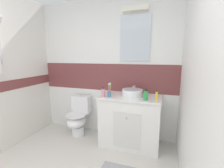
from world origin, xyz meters
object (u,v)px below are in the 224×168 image
(soap_dispenser, at_px, (103,93))
(mouthwash_bottle, at_px, (146,95))
(toothbrush_cup, at_px, (109,93))
(toilet, at_px, (78,117))
(sink_basin, at_px, (132,92))
(toothpaste_tube_upright, at_px, (157,96))

(soap_dispenser, xyz_separation_m, mouthwash_bottle, (0.67, -0.00, 0.02))
(toothbrush_cup, height_order, mouthwash_bottle, toothbrush_cup)
(toilet, distance_m, mouthwash_bottle, 1.41)
(sink_basin, bearing_deg, soap_dispenser, -158.50)
(toilet, distance_m, toothbrush_cup, 0.92)
(sink_basin, xyz_separation_m, toilet, (-1.03, 0.02, -0.56))
(toothbrush_cup, bearing_deg, sink_basin, 26.63)
(toothbrush_cup, relative_size, mouthwash_bottle, 1.43)
(toilet, height_order, soap_dispenser, soap_dispenser)
(toilet, relative_size, toothpaste_tube_upright, 4.66)
(mouthwash_bottle, relative_size, toothpaste_tube_upright, 1.01)
(soap_dispenser, height_order, toothpaste_tube_upright, same)
(toothpaste_tube_upright, bearing_deg, toilet, 172.06)
(sink_basin, height_order, toothpaste_tube_upright, toothpaste_tube_upright)
(toothbrush_cup, distance_m, toothpaste_tube_upright, 0.72)
(toothbrush_cup, bearing_deg, mouthwash_bottle, -0.83)
(toothbrush_cup, relative_size, soap_dispenser, 1.44)
(toothbrush_cup, height_order, soap_dispenser, toothbrush_cup)
(sink_basin, xyz_separation_m, mouthwash_bottle, (0.23, -0.18, 0.02))
(sink_basin, relative_size, mouthwash_bottle, 2.30)
(soap_dispenser, bearing_deg, mouthwash_bottle, -0.36)
(toilet, distance_m, soap_dispenser, 0.84)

